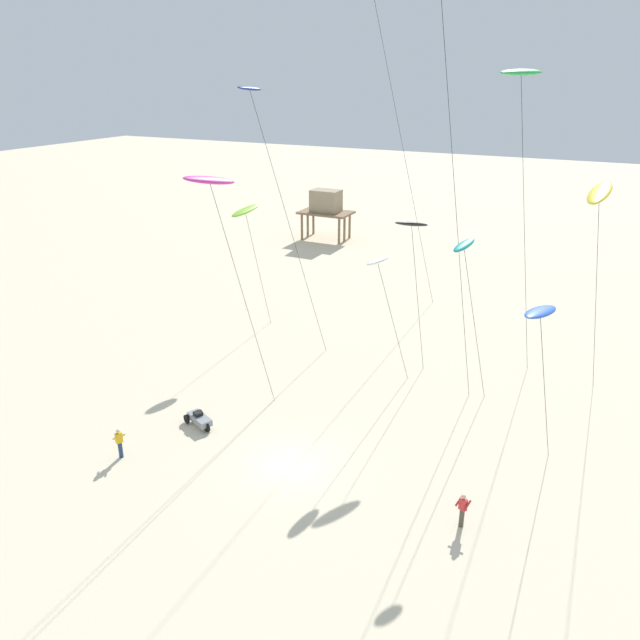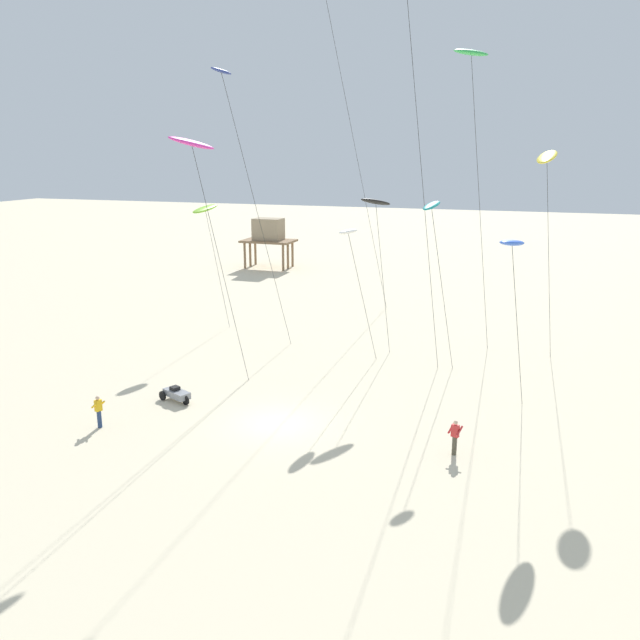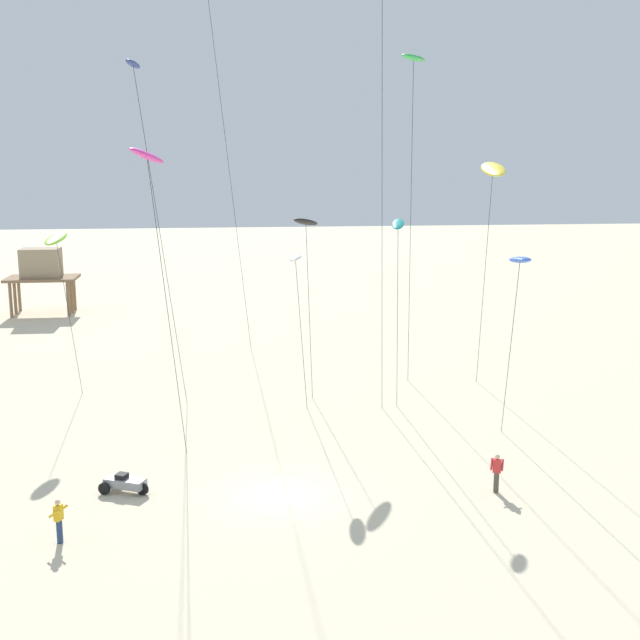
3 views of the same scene
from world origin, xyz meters
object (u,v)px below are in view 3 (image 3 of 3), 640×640
(kite_blue, at_px, (520,261))
(kite_flyer_middle, at_px, (59,520))
(kite_flyer_nearest, at_px, (497,472))
(kite_yellow, at_px, (493,170))
(kite_navy, at_px, (135,75))
(stilt_house, at_px, (41,268))
(kite_lime, at_px, (56,239))
(kite_black, at_px, (306,224))
(kite_white, at_px, (296,260))
(beach_buggy, at_px, (124,483))
(kite_magenta, at_px, (147,158))
(kite_teal, at_px, (398,227))
(kite_green, at_px, (414,61))

(kite_blue, xyz_separation_m, kite_flyer_middle, (-18.97, -5.82, -8.42))
(kite_flyer_nearest, bearing_deg, kite_yellow, 74.98)
(kite_navy, distance_m, stilt_house, 39.49)
(kite_lime, bearing_deg, kite_black, -12.13)
(kite_white, distance_m, beach_buggy, 13.40)
(kite_blue, height_order, kite_flyer_middle, kite_blue)
(kite_lime, bearing_deg, kite_flyer_nearest, -36.16)
(kite_yellow, relative_size, kite_flyer_nearest, 8.21)
(kite_navy, relative_size, stilt_house, 2.97)
(kite_navy, relative_size, kite_flyer_nearest, 10.80)
(kite_navy, xyz_separation_m, kite_yellow, (17.88, 3.31, -4.30))
(kite_navy, distance_m, kite_yellow, 18.68)
(kite_white, bearing_deg, kite_flyer_nearest, -48.76)
(kite_magenta, bearing_deg, kite_yellow, 27.59)
(kite_teal, distance_m, kite_flyer_nearest, 12.65)
(kite_green, height_order, beach_buggy, kite_green)
(kite_magenta, bearing_deg, kite_navy, 99.28)
(kite_yellow, distance_m, kite_flyer_nearest, 16.77)
(stilt_house, bearing_deg, kite_navy, -70.58)
(kite_blue, distance_m, stilt_house, 49.43)
(kite_teal, bearing_deg, beach_buggy, -154.37)
(kite_green, bearing_deg, kite_magenta, -145.09)
(kite_lime, xyz_separation_m, beach_buggy, (4.74, -12.99, -8.92))
(kite_yellow, bearing_deg, kite_flyer_nearest, -105.02)
(kite_green, distance_m, kite_black, 9.84)
(kite_blue, xyz_separation_m, kite_yellow, (1.23, 7.91, 3.76))
(kite_navy, distance_m, kite_black, 11.49)
(kite_yellow, bearing_deg, kite_white, -167.01)
(kite_teal, bearing_deg, kite_white, 170.39)
(kite_teal, distance_m, beach_buggy, 17.30)
(kite_yellow, distance_m, kite_flyer_middle, 27.30)
(kite_black, bearing_deg, beach_buggy, -130.51)
(stilt_house, height_order, beach_buggy, stilt_house)
(kite_white, bearing_deg, kite_yellow, 12.99)
(kite_yellow, height_order, kite_flyer_middle, kite_yellow)
(kite_blue, xyz_separation_m, kite_black, (-8.55, 8.64, 0.99))
(kite_yellow, bearing_deg, kite_green, -178.97)
(kite_teal, distance_m, kite_white, 5.24)
(kite_teal, xyz_separation_m, beach_buggy, (-12.73, -6.10, -10.00))
(kite_green, distance_m, stilt_house, 43.47)
(kite_teal, distance_m, kite_blue, 6.53)
(kite_teal, bearing_deg, kite_flyer_nearest, -71.00)
(kite_magenta, relative_size, kite_green, 0.76)
(kite_white, xyz_separation_m, kite_green, (6.22, 2.37, 9.68))
(kite_green, relative_size, kite_flyer_middle, 11.30)
(kite_green, xyz_separation_m, kite_flyer_nearest, (1.39, -11.05, -17.60))
(kite_magenta, xyz_separation_m, kite_flyer_middle, (-3.23, -4.87, -12.83))
(kite_magenta, relative_size, kite_flyer_middle, 8.57)
(stilt_house, relative_size, beach_buggy, 2.89)
(kite_lime, bearing_deg, kite_teal, -21.52)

